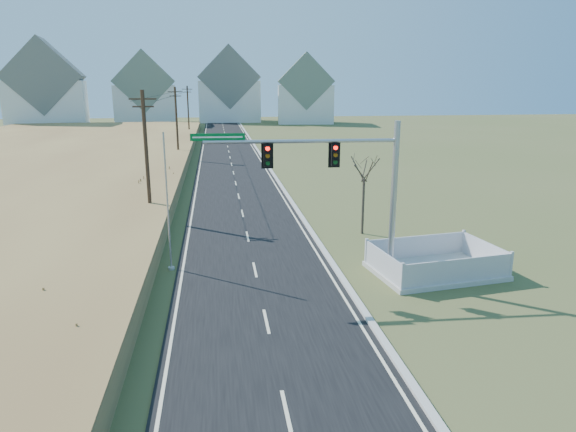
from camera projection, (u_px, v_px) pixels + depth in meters
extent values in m
plane|color=#495328|center=(262.00, 302.00, 22.71)|extent=(260.00, 260.00, 0.00)
cube|color=black|center=(229.00, 154.00, 70.63)|extent=(8.00, 180.00, 0.06)
cube|color=#B2AFA8|center=(259.00, 153.00, 71.18)|extent=(0.30, 180.00, 0.18)
cube|color=#A28849|center=(17.00, 164.00, 57.65)|extent=(38.00, 110.00, 1.30)
cylinder|color=#422D1E|center=(147.00, 157.00, 35.08)|extent=(0.26, 0.26, 9.00)
cube|color=#422D1E|center=(143.00, 99.00, 34.11)|extent=(1.80, 0.10, 0.10)
cube|color=#422D1E|center=(143.00, 107.00, 34.23)|extent=(1.40, 0.10, 0.10)
cylinder|color=#422D1E|center=(177.00, 124.00, 63.84)|extent=(0.26, 0.26, 9.00)
cube|color=#422D1E|center=(175.00, 92.00, 62.86)|extent=(1.80, 0.10, 0.10)
cube|color=#422D1E|center=(175.00, 96.00, 62.99)|extent=(1.40, 0.10, 0.10)
cylinder|color=#422D1E|center=(188.00, 111.00, 92.60)|extent=(0.26, 0.26, 9.00)
cube|color=#422D1E|center=(187.00, 89.00, 91.62)|extent=(1.80, 0.10, 0.10)
cube|color=#422D1E|center=(187.00, 92.00, 91.75)|extent=(1.40, 0.10, 0.10)
cube|color=white|center=(47.00, 104.00, 112.19)|extent=(17.38, 13.12, 10.00)
cube|color=slate|center=(44.00, 76.00, 110.71)|extent=(17.69, 13.38, 16.29)
cube|color=white|center=(146.00, 105.00, 122.68)|extent=(14.66, 10.95, 9.00)
cube|color=slate|center=(144.00, 81.00, 121.33)|extent=(14.93, 11.17, 14.26)
cube|color=white|center=(229.00, 101.00, 129.09)|extent=(15.00, 10.00, 10.00)
cube|color=slate|center=(229.00, 77.00, 127.61)|extent=(15.27, 10.20, 15.27)
cube|color=white|center=(305.00, 104.00, 123.97)|extent=(13.87, 10.31, 9.00)
cube|color=slate|center=(305.00, 81.00, 122.62)|extent=(14.12, 10.51, 13.24)
cylinder|color=#9EA0A5|center=(389.00, 277.00, 25.34)|extent=(0.66, 0.66, 0.22)
cylinder|color=#9EA0A5|center=(393.00, 203.00, 24.40)|extent=(0.29, 0.29, 7.75)
cylinder|color=#9EA0A5|center=(301.00, 141.00, 23.23)|extent=(8.86, 0.54, 0.18)
cube|color=black|center=(335.00, 155.00, 23.53)|extent=(0.35, 0.29, 1.05)
cube|color=black|center=(267.00, 155.00, 23.24)|extent=(0.35, 0.29, 1.05)
cube|color=#055D24|center=(218.00, 137.00, 22.81)|extent=(2.44, 0.14, 0.33)
cube|color=#B7B5AD|center=(435.00, 271.00, 26.22)|extent=(6.70, 5.04, 0.23)
cube|color=silver|center=(458.00, 271.00, 24.22)|extent=(5.82, 0.91, 1.17)
cube|color=silver|center=(416.00, 246.00, 27.86)|extent=(5.82, 0.91, 1.17)
cube|color=silver|center=(383.00, 263.00, 25.25)|extent=(0.63, 3.89, 1.17)
cube|color=silver|center=(485.00, 253.00, 26.83)|extent=(0.63, 3.89, 1.17)
cube|color=white|center=(415.00, 270.00, 25.60)|extent=(0.54, 0.05, 0.67)
cube|color=#AD0B19|center=(416.00, 270.00, 25.57)|extent=(0.43, 0.02, 0.20)
cylinder|color=#B7B5AD|center=(171.00, 268.00, 26.72)|extent=(0.32, 0.32, 0.14)
cylinder|color=#9EA0A5|center=(167.00, 203.00, 25.84)|extent=(0.09, 0.09, 7.12)
cylinder|color=#4C3F33|center=(363.00, 207.00, 32.67)|extent=(0.16, 0.16, 3.55)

